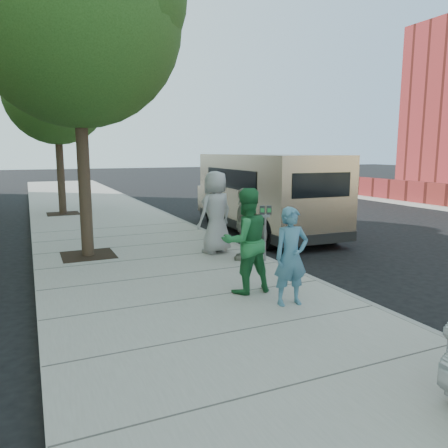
% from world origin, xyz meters
% --- Properties ---
extents(ground, '(120.00, 120.00, 0.00)m').
position_xyz_m(ground, '(0.00, 0.00, 0.00)').
color(ground, black).
rests_on(ground, ground).
extents(sidewalk, '(5.00, 60.00, 0.15)m').
position_xyz_m(sidewalk, '(-1.00, 0.00, 0.07)').
color(sidewalk, gray).
rests_on(sidewalk, ground).
extents(curb_face, '(0.12, 60.00, 0.16)m').
position_xyz_m(curb_face, '(1.44, 0.00, 0.07)').
color(curb_face, gray).
rests_on(curb_face, ground).
extents(tree_near, '(4.62, 4.60, 7.53)m').
position_xyz_m(tree_near, '(-2.25, 2.40, 5.55)').
color(tree_near, black).
rests_on(tree_near, sidewalk).
extents(tree_far, '(3.92, 3.80, 6.49)m').
position_xyz_m(tree_far, '(-2.25, 10.00, 4.88)').
color(tree_far, black).
rests_on(tree_far, sidewalk).
extents(parking_meter, '(0.27, 0.18, 1.24)m').
position_xyz_m(parking_meter, '(1.25, 0.23, 1.05)').
color(parking_meter, gray).
rests_on(parking_meter, sidewalk).
extents(van, '(2.50, 6.76, 2.47)m').
position_xyz_m(van, '(3.31, 3.97, 1.31)').
color(van, tan).
rests_on(van, ground).
extents(person_officer, '(0.61, 0.44, 1.57)m').
position_xyz_m(person_officer, '(0.23, -2.39, 0.93)').
color(person_officer, teal).
rests_on(person_officer, sidewalk).
extents(person_green_shirt, '(0.90, 0.71, 1.81)m').
position_xyz_m(person_green_shirt, '(-0.14, -1.55, 1.06)').
color(person_green_shirt, '#27793F').
rests_on(person_green_shirt, sidewalk).
extents(person_gray_shirt, '(1.12, 0.91, 1.97)m').
position_xyz_m(person_gray_shirt, '(0.57, 1.43, 1.13)').
color(person_gray_shirt, '#A1A0A3').
rests_on(person_gray_shirt, sidewalk).
extents(person_striped_polo, '(0.88, 1.00, 1.62)m').
position_xyz_m(person_striped_polo, '(0.88, 0.56, 0.96)').
color(person_striped_polo, gray).
rests_on(person_striped_polo, sidewalk).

